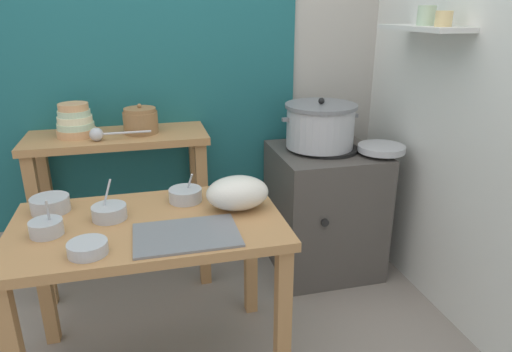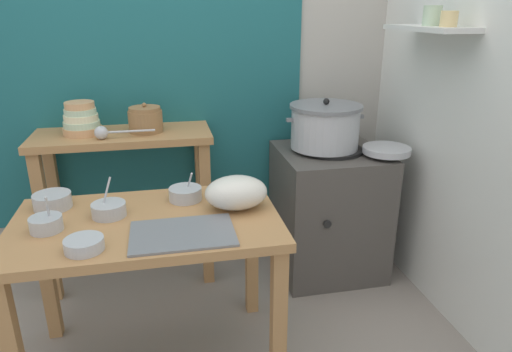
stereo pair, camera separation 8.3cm
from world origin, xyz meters
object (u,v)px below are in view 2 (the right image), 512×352
object	(u,v)px
stove_block	(328,210)
wide_pan	(387,150)
back_shelf_table	(126,171)
serving_tray	(181,234)
prep_bowl_3	(185,193)
prep_bowl_0	(46,223)
ladle	(104,133)
plastic_bag	(236,193)
bowl_stack_enamel	(81,120)
prep_bowl_1	(84,244)
steamer_pot	(325,126)
clay_pot	(145,120)
prep_table	(149,243)
prep_bowl_2	(109,209)
prep_bowl_4	(52,200)

from	to	relation	value
stove_block	wide_pan	distance (m)	0.52
back_shelf_table	serving_tray	world-z (taller)	back_shelf_table
prep_bowl_3	prep_bowl_0	bearing A→B (deg)	-160.11
stove_block	ladle	xyz separation A→B (m)	(-1.25, 0.02, 0.55)
ladle	plastic_bag	world-z (taller)	ladle
bowl_stack_enamel	prep_bowl_1	bearing A→B (deg)	-83.21
steamer_pot	clay_pot	bearing A→B (deg)	173.73
stove_block	plastic_bag	xyz separation A→B (m)	(-0.66, -0.60, 0.41)
prep_table	back_shelf_table	distance (m)	0.78
back_shelf_table	prep_bowl_2	distance (m)	0.70
stove_block	prep_bowl_4	bearing A→B (deg)	-163.47
ladle	plastic_bag	bearing A→B (deg)	-45.94
serving_tray	prep_bowl_3	bearing A→B (deg)	83.74
ladle	serving_tray	distance (m)	0.91
prep_bowl_2	prep_bowl_1	bearing A→B (deg)	-102.22
clay_pot	plastic_bag	world-z (taller)	clay_pot
prep_bowl_4	prep_bowl_1	bearing A→B (deg)	-66.13
steamer_pot	plastic_bag	size ratio (longest dim) A/B	1.69
bowl_stack_enamel	prep_bowl_2	distance (m)	0.77
stove_block	prep_bowl_3	size ratio (longest dim) A/B	5.25
prep_table	serving_tray	size ratio (longest dim) A/B	2.75
prep_table	steamer_pot	bearing A→B (deg)	32.96
back_shelf_table	stove_block	xyz separation A→B (m)	(1.17, -0.13, -0.30)
serving_tray	prep_table	bearing A→B (deg)	128.49
back_shelf_table	ladle	xyz separation A→B (m)	(-0.08, -0.11, 0.26)
prep_bowl_1	stove_block	bearing A→B (deg)	34.06
clay_pot	prep_bowl_3	xyz separation A→B (m)	(0.17, -0.59, -0.22)
prep_table	ladle	world-z (taller)	ladle
clay_pot	prep_bowl_0	world-z (taller)	clay_pot
prep_table	prep_bowl_1	bearing A→B (deg)	-134.24
ladle	prep_bowl_0	xyz separation A→B (m)	(-0.17, -0.67, -0.18)
serving_tray	prep_bowl_2	bearing A→B (deg)	140.76
wide_pan	prep_table	bearing A→B (deg)	-160.08
wide_pan	prep_bowl_0	xyz separation A→B (m)	(-1.69, -0.50, -0.05)
prep_bowl_0	prep_bowl_3	size ratio (longest dim) A/B	1.02
stove_block	prep_bowl_2	bearing A→B (deg)	-154.67
prep_bowl_4	clay_pot	bearing A→B (deg)	54.16
clay_pot	prep_bowl_2	xyz separation A→B (m)	(-0.16, -0.70, -0.22)
plastic_bag	prep_bowl_0	bearing A→B (deg)	-175.46
stove_block	prep_bowl_1	distance (m)	1.56
steamer_pot	bowl_stack_enamel	bearing A→B (deg)	174.59
clay_pot	prep_bowl_4	xyz separation A→B (m)	(-0.40, -0.56, -0.21)
back_shelf_table	ladle	bearing A→B (deg)	-124.83
steamer_pot	prep_bowl_3	world-z (taller)	steamer_pot
prep_bowl_0	bowl_stack_enamel	bearing A→B (deg)	86.58
wide_pan	prep_bowl_3	distance (m)	1.18
stove_block	bowl_stack_enamel	size ratio (longest dim) A/B	3.86
stove_block	prep_bowl_4	size ratio (longest dim) A/B	4.86
bowl_stack_enamel	serving_tray	world-z (taller)	bowl_stack_enamel
stove_block	clay_pot	xyz separation A→B (m)	(-1.04, 0.13, 0.58)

